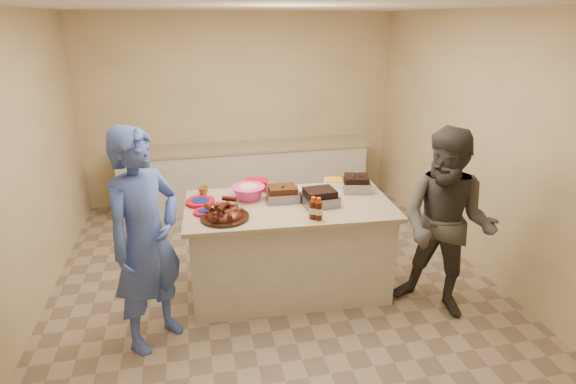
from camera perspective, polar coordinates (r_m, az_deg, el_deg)
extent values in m
cube|color=#47230F|center=(4.38, -0.69, -1.09)|extent=(0.32, 0.25, 0.09)
cube|color=black|center=(4.30, 4.02, -1.63)|extent=(0.35, 0.30, 0.10)
cube|color=gray|center=(4.69, 8.61, 0.18)|extent=(0.33, 0.33, 0.11)
cylinder|color=silver|center=(4.66, -0.22, 0.29)|extent=(0.33, 0.33, 0.05)
cube|color=gold|center=(4.81, 6.27, 0.82)|extent=(0.33, 0.28, 0.07)
cylinder|color=#391207|center=(3.99, 3.86, -3.50)|extent=(0.07, 0.07, 0.21)
cylinder|color=#391207|center=(4.00, 3.17, -3.38)|extent=(0.07, 0.07, 0.21)
cylinder|color=#EE9E00|center=(4.42, -2.09, -0.89)|extent=(0.05, 0.05, 0.13)
imported|color=silver|center=(4.53, -0.30, -0.36)|extent=(0.13, 0.05, 0.13)
cylinder|color=#AB0715|center=(4.39, -11.05, -1.46)|extent=(0.29, 0.29, 0.03)
cylinder|color=#AB0715|center=(4.17, -10.60, -2.70)|extent=(0.20, 0.20, 0.03)
imported|color=#A16216|center=(4.57, -10.67, -0.53)|extent=(0.11, 0.11, 0.11)
cube|color=#AB0715|center=(4.67, -4.02, 0.27)|extent=(0.25, 0.21, 0.11)
imported|color=#3F5AB4|center=(4.27, -16.13, -17.33)|extent=(1.80, 1.82, 0.45)
imported|color=#46433F|center=(4.67, 18.11, -13.82)|extent=(1.85, 1.84, 0.67)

